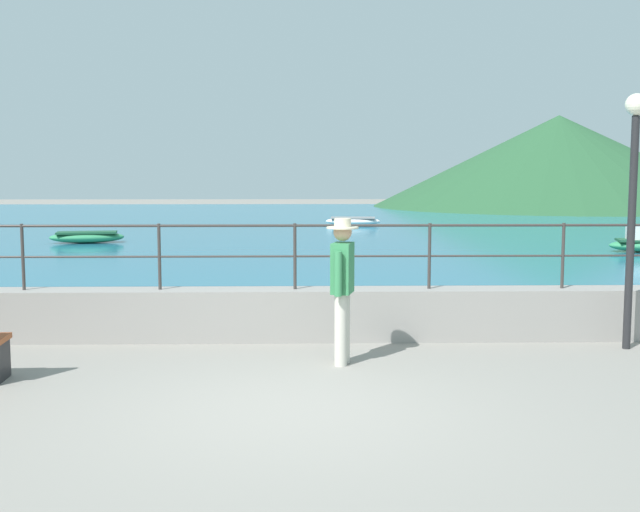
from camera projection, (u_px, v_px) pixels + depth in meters
name	position (u px, v px, depth m)	size (l,w,h in m)	color
ground_plane	(292.00, 410.00, 7.54)	(120.00, 120.00, 0.00)	gray
promenade_wall	(295.00, 314.00, 10.68)	(20.00, 0.56, 0.70)	gray
railing	(295.00, 244.00, 10.58)	(18.44, 0.04, 0.90)	#383330
lake_water	(300.00, 226.00, 33.22)	(64.00, 44.32, 0.06)	#236B89
hill_main	(558.00, 162.00, 51.06)	(24.43, 24.43, 6.02)	#285633
person_walking	(342.00, 283.00, 9.23)	(0.38, 0.55, 1.75)	beige
lamp_post	(633.00, 180.00, 9.92)	(0.28, 0.28, 3.28)	#232326
boat_0	(87.00, 237.00, 24.71)	(2.42, 1.29, 0.36)	#338C59
boat_1	(353.00, 221.00, 32.79)	(2.36, 1.07, 0.36)	white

